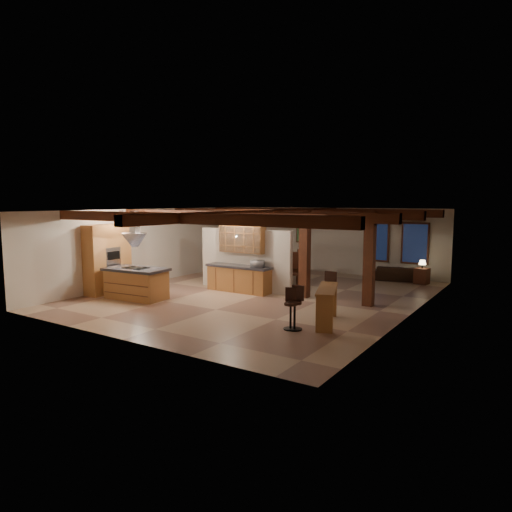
{
  "coord_description": "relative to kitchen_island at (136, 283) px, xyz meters",
  "views": [
    {
      "loc": [
        8.23,
        -12.92,
        3.22
      ],
      "look_at": [
        -0.53,
        0.5,
        1.27
      ],
      "focal_mm": 32.0,
      "sensor_mm": 36.0,
      "label": 1
    }
  ],
  "objects": [
    {
      "name": "microwave",
      "position": [
        2.93,
        2.81,
        0.54
      ],
      "size": [
        0.47,
        0.35,
        0.24
      ],
      "primitive_type": "imported",
      "rotation": [
        0.0,
        0.0,
        3.29
      ],
      "color": "#B2B2B7",
      "rests_on": "back_counter"
    },
    {
      "name": "timber_posts",
      "position": [
        5.64,
        3.2,
        1.24
      ],
      "size": [
        2.5,
        0.3,
        2.9
      ],
      "color": "#381C0E",
      "rests_on": "ground"
    },
    {
      "name": "upper_display_cabinet",
      "position": [
        2.14,
        3.01,
        1.33
      ],
      "size": [
        1.8,
        0.36,
        0.95
      ],
      "color": "#A65B35",
      "rests_on": "partition_wall"
    },
    {
      "name": "bar_stool_c",
      "position": [
        6.15,
        1.56,
        0.09
      ],
      "size": [
        0.42,
        0.42,
        1.21
      ],
      "color": "black",
      "rests_on": "ground"
    },
    {
      "name": "recessed_cans",
      "position": [
        0.61,
        0.77,
        2.35
      ],
      "size": [
        3.16,
        2.46,
        0.03
      ],
      "color": "silver",
      "rests_on": "room_walls"
    },
    {
      "name": "ground",
      "position": [
        3.14,
        2.7,
        -0.52
      ],
      "size": [
        12.0,
        12.0,
        0.0
      ],
      "primitive_type": "plane",
      "color": "tan",
      "rests_on": "ground"
    },
    {
      "name": "dining_chairs",
      "position": [
        2.47,
        5.24,
        0.13
      ],
      "size": [
        2.38,
        2.38,
        1.29
      ],
      "color": "#381C0E",
      "rests_on": "ground"
    },
    {
      "name": "kitchen_island",
      "position": [
        0.0,
        0.0,
        0.0
      ],
      "size": [
        2.18,
        1.3,
        1.04
      ],
      "color": "#A65B35",
      "rests_on": "ground"
    },
    {
      "name": "back_counter",
      "position": [
        2.14,
        2.81,
        -0.05
      ],
      "size": [
        2.5,
        0.66,
        0.94
      ],
      "color": "#A65B35",
      "rests_on": "ground"
    },
    {
      "name": "dining_table",
      "position": [
        2.47,
        5.24,
        -0.18
      ],
      "size": [
        2.02,
        1.23,
        0.68
      ],
      "primitive_type": "imported",
      "rotation": [
        0.0,
        0.0,
        0.08
      ],
      "color": "#3C1E0F",
      "rests_on": "ground"
    },
    {
      "name": "framed_art",
      "position": [
        1.64,
        8.64,
        1.18
      ],
      "size": [
        0.65,
        0.05,
        0.85
      ],
      "color": "#381C0E",
      "rests_on": "room_walls"
    },
    {
      "name": "back_windows",
      "position": [
        5.94,
        8.64,
        0.98
      ],
      "size": [
        2.7,
        0.07,
        1.7
      ],
      "color": "#381C0E",
      "rests_on": "room_walls"
    },
    {
      "name": "pantry_cabinet",
      "position": [
        -1.52,
        0.1,
        0.68
      ],
      "size": [
        0.67,
        1.6,
        2.4
      ],
      "color": "#A65B35",
      "rests_on": "ground"
    },
    {
      "name": "range_hood",
      "position": [
        0.0,
        0.0,
        1.26
      ],
      "size": [
        1.1,
        1.1,
        1.4
      ],
      "color": "silver",
      "rests_on": "room_walls"
    },
    {
      "name": "side_table",
      "position": [
        7.22,
        7.92,
        -0.22
      ],
      "size": [
        0.54,
        0.54,
        0.61
      ],
      "primitive_type": "cube",
      "rotation": [
        0.0,
        0.0,
        -0.11
      ],
      "color": "#381C0E",
      "rests_on": "ground"
    },
    {
      "name": "bar_counter",
      "position": [
        6.55,
        0.56,
        0.13
      ],
      "size": [
        1.06,
        1.89,
        0.97
      ],
      "color": "#A65B35",
      "rests_on": "ground"
    },
    {
      "name": "bar_stool_a",
      "position": [
        5.99,
        -0.37,
        0.01
      ],
      "size": [
        0.39,
        0.4,
        1.04
      ],
      "color": "black",
      "rests_on": "ground"
    },
    {
      "name": "table_lamp",
      "position": [
        7.22,
        7.92,
        0.32
      ],
      "size": [
        0.27,
        0.27,
        0.32
      ],
      "color": "black",
      "rests_on": "side_table"
    },
    {
      "name": "room_walls",
      "position": [
        3.14,
        2.7,
        1.26
      ],
      "size": [
        12.0,
        12.0,
        12.0
      ],
      "color": "beige",
      "rests_on": "ground"
    },
    {
      "name": "ceiling_beams",
      "position": [
        3.14,
        2.7,
        2.24
      ],
      "size": [
        10.0,
        12.0,
        0.28
      ],
      "color": "#381C0E",
      "rests_on": "room_walls"
    },
    {
      "name": "bar_stool_b",
      "position": [
        6.1,
        -0.34,
        0.04
      ],
      "size": [
        0.39,
        0.39,
        1.1
      ],
      "color": "black",
      "rests_on": "ground"
    },
    {
      "name": "sofa",
      "position": [
        6.18,
        8.17,
        -0.23
      ],
      "size": [
        2.1,
        1.21,
        0.58
      ],
      "primitive_type": "imported",
      "rotation": [
        0.0,
        0.0,
        3.38
      ],
      "color": "black",
      "rests_on": "ground"
    },
    {
      "name": "partition_wall",
      "position": [
        2.14,
        3.2,
        0.58
      ],
      "size": [
        3.8,
        0.18,
        2.2
      ],
      "primitive_type": "cube",
      "color": "beige",
      "rests_on": "ground"
    }
  ]
}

